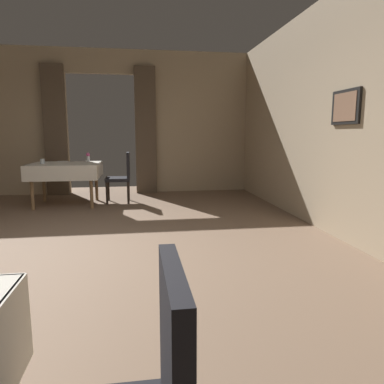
{
  "coord_description": "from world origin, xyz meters",
  "views": [
    {
      "loc": [
        0.74,
        -3.69,
        1.27
      ],
      "look_at": [
        1.34,
        0.26,
        0.61
      ],
      "focal_mm": 33.36,
      "sensor_mm": 36.0,
      "label": 1
    }
  ],
  "objects_px": {
    "flower_vase_mid": "(88,157)",
    "glass_mid_b": "(42,161)",
    "dining_table_mid": "(65,169)",
    "chair_mid_right": "(122,175)",
    "plate_mid_c": "(62,161)"
  },
  "relations": [
    {
      "from": "flower_vase_mid",
      "to": "glass_mid_b",
      "type": "bearing_deg",
      "value": -150.85
    },
    {
      "from": "dining_table_mid",
      "to": "chair_mid_right",
      "type": "relative_size",
      "value": 1.29
    },
    {
      "from": "dining_table_mid",
      "to": "flower_vase_mid",
      "type": "xyz_separation_m",
      "value": [
        0.35,
        0.35,
        0.18
      ]
    },
    {
      "from": "glass_mid_b",
      "to": "plate_mid_c",
      "type": "height_order",
      "value": "glass_mid_b"
    },
    {
      "from": "chair_mid_right",
      "to": "flower_vase_mid",
      "type": "xyz_separation_m",
      "value": [
        -0.63,
        0.23,
        0.32
      ]
    },
    {
      "from": "plate_mid_c",
      "to": "flower_vase_mid",
      "type": "bearing_deg",
      "value": -1.72
    },
    {
      "from": "dining_table_mid",
      "to": "plate_mid_c",
      "type": "distance_m",
      "value": 0.4
    },
    {
      "from": "glass_mid_b",
      "to": "dining_table_mid",
      "type": "bearing_deg",
      "value": 8.4
    },
    {
      "from": "dining_table_mid",
      "to": "glass_mid_b",
      "type": "bearing_deg",
      "value": -171.6
    },
    {
      "from": "flower_vase_mid",
      "to": "chair_mid_right",
      "type": "bearing_deg",
      "value": -20.25
    },
    {
      "from": "flower_vase_mid",
      "to": "plate_mid_c",
      "type": "relative_size",
      "value": 0.78
    },
    {
      "from": "dining_table_mid",
      "to": "glass_mid_b",
      "type": "height_order",
      "value": "glass_mid_b"
    },
    {
      "from": "plate_mid_c",
      "to": "chair_mid_right",
      "type": "bearing_deg",
      "value": -12.55
    },
    {
      "from": "dining_table_mid",
      "to": "plate_mid_c",
      "type": "relative_size",
      "value": 5.67
    },
    {
      "from": "dining_table_mid",
      "to": "glass_mid_b",
      "type": "distance_m",
      "value": 0.4
    }
  ]
}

